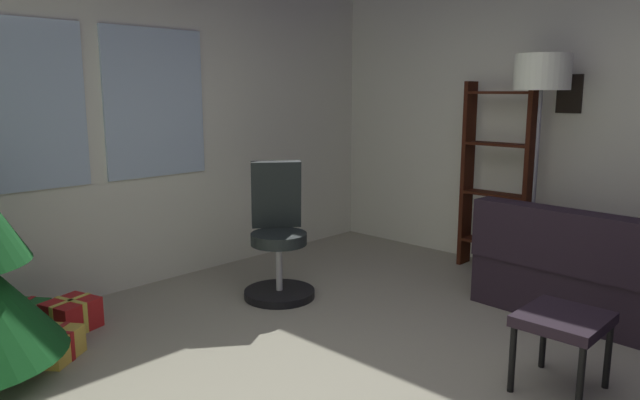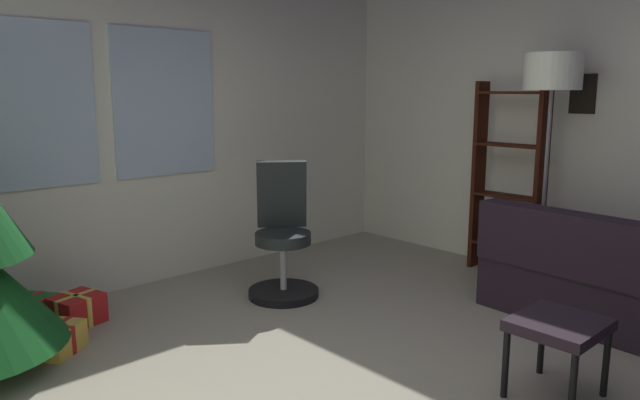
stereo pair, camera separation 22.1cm
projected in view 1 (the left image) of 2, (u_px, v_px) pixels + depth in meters
The scene contains 11 objects.
ground_plane at pixel (394, 396), 3.24m from camera, with size 5.22×5.16×0.10m, color #9D9A82.
wall_back_with_windows at pixel (136, 120), 4.76m from camera, with size 5.22×0.12×2.76m.
wall_right_with_frames at pixel (591, 120), 4.87m from camera, with size 0.12×5.16×2.76m.
couch at pixel (636, 282), 4.14m from camera, with size 1.54×1.91×0.81m.
footstool at pixel (563, 325), 3.15m from camera, with size 0.46×0.42×0.44m.
gift_box_red at pixel (71, 315), 4.01m from camera, with size 0.37×0.35×0.22m.
gift_box_green at pixel (19, 318), 4.00m from camera, with size 0.45×0.43×0.19m.
gift_box_gold at pixel (54, 346), 3.57m from camera, with size 0.39×0.37×0.18m.
office_chair at pixel (278, 244), 4.64m from camera, with size 0.59×0.60×1.07m.
bookshelf at pixel (497, 189), 5.25m from camera, with size 0.18×0.64×1.70m.
floor_lamp at pixel (542, 84), 4.61m from camera, with size 0.44×0.44×1.90m.
Camera 1 is at (-2.44, -1.77, 1.62)m, focal length 32.85 mm.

